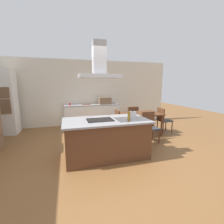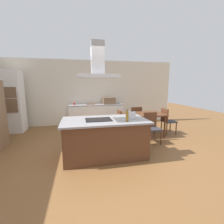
{
  "view_description": "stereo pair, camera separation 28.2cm",
  "coord_description": "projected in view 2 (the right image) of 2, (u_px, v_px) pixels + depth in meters",
  "views": [
    {
      "loc": [
        -0.87,
        -3.46,
        1.71
      ],
      "look_at": [
        0.26,
        0.4,
        1.0
      ],
      "focal_mm": 25.06,
      "sensor_mm": 36.0,
      "label": 1
    },
    {
      "loc": [
        -0.59,
        -3.53,
        1.71
      ],
      "look_at": [
        0.26,
        0.4,
        1.0
      ],
      "focal_mm": 25.06,
      "sensor_mm": 36.0,
      "label": 2
    }
  ],
  "objects": [
    {
      "name": "cooktop",
      "position": [
        99.0,
        120.0,
        3.63
      ],
      "size": [
        0.6,
        0.44,
        0.01
      ],
      "primitive_type": "cube",
      "color": "black",
      "rests_on": "kitchen_island"
    },
    {
      "name": "coffee_mug_red",
      "position": [
        74.0,
        104.0,
        6.26
      ],
      "size": [
        0.08,
        0.08,
        0.09
      ],
      "primitive_type": "cylinder",
      "color": "red",
      "rests_on": "back_counter"
    },
    {
      "name": "countertop_microwave",
      "position": [
        109.0,
        101.0,
        6.55
      ],
      "size": [
        0.5,
        0.38,
        0.28
      ],
      "primitive_type": "cube",
      "color": "brown",
      "rests_on": "back_counter"
    },
    {
      "name": "wall_back",
      "position": [
        92.0,
        93.0,
        6.71
      ],
      "size": [
        7.2,
        0.1,
        2.7
      ],
      "primitive_type": "cube",
      "color": "beige",
      "rests_on": "ground"
    },
    {
      "name": "chair_facing_island",
      "position": [
        151.0,
        126.0,
        4.63
      ],
      "size": [
        0.42,
        0.42,
        0.89
      ],
      "color": "#333338",
      "rests_on": "ground"
    },
    {
      "name": "dining_table",
      "position": [
        143.0,
        116.0,
        5.24
      ],
      "size": [
        1.4,
        0.9,
        0.75
      ],
      "color": "#59331E",
      "rests_on": "ground"
    },
    {
      "name": "tea_kettle",
      "position": [
        132.0,
        115.0,
        3.76
      ],
      "size": [
        0.22,
        0.17,
        0.19
      ],
      "color": "silver",
      "rests_on": "kitchen_island"
    },
    {
      "name": "range_hood",
      "position": [
        98.0,
        66.0,
        3.42
      ],
      "size": [
        0.9,
        0.55,
        0.78
      ],
      "color": "#ADADB2"
    },
    {
      "name": "cutting_board",
      "position": [
        91.0,
        104.0,
        6.46
      ],
      "size": [
        0.34,
        0.24,
        0.02
      ],
      "primitive_type": "cube",
      "color": "brown",
      "rests_on": "back_counter"
    },
    {
      "name": "chair_at_left_end",
      "position": [
        116.0,
        122.0,
        5.08
      ],
      "size": [
        0.42,
        0.42,
        0.89
      ],
      "color": "#333338",
      "rests_on": "ground"
    },
    {
      "name": "ground",
      "position": [
        98.0,
        136.0,
        5.26
      ],
      "size": [
        16.0,
        16.0,
        0.0
      ],
      "primitive_type": "plane",
      "color": "brown"
    },
    {
      "name": "chair_at_right_end",
      "position": [
        167.0,
        119.0,
        5.46
      ],
      "size": [
        0.42,
        0.42,
        0.89
      ],
      "color": "#333338",
      "rests_on": "ground"
    },
    {
      "name": "kitchen_island",
      "position": [
        105.0,
        138.0,
        3.74
      ],
      "size": [
        1.98,
        1.08,
        0.9
      ],
      "color": "#59331E",
      "rests_on": "ground"
    },
    {
      "name": "back_counter",
      "position": [
        96.0,
        115.0,
        6.54
      ],
      "size": [
        2.22,
        0.62,
        0.9
      ],
      "color": "white",
      "rests_on": "ground"
    },
    {
      "name": "chair_facing_back_wall",
      "position": [
        135.0,
        117.0,
        5.91
      ],
      "size": [
        0.42,
        0.42,
        0.89
      ],
      "color": "#333338",
      "rests_on": "ground"
    },
    {
      "name": "olive_oil_bottle",
      "position": [
        127.0,
        116.0,
        3.46
      ],
      "size": [
        0.06,
        0.06,
        0.26
      ],
      "color": "olive",
      "rests_on": "kitchen_island"
    },
    {
      "name": "wall_oven_stack",
      "position": [
        12.0,
        102.0,
        5.57
      ],
      "size": [
        0.7,
        0.66,
        2.2
      ],
      "color": "white",
      "rests_on": "ground"
    }
  ]
}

